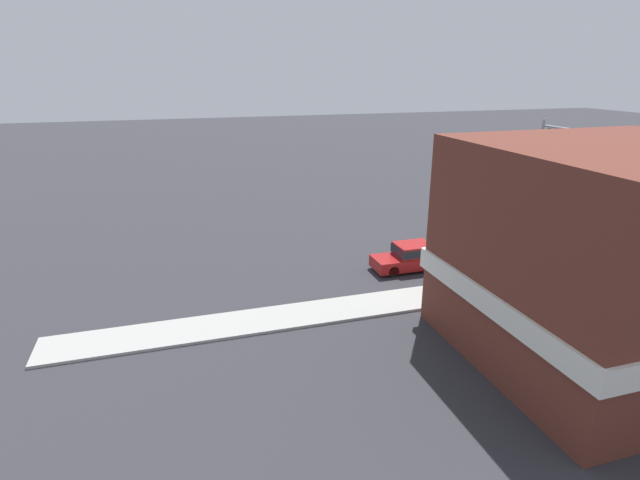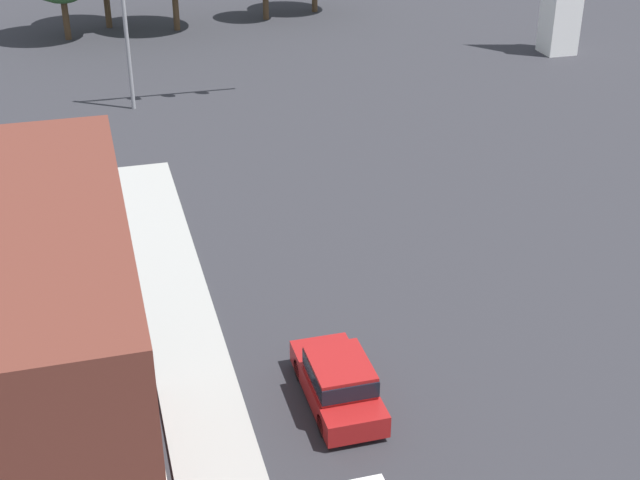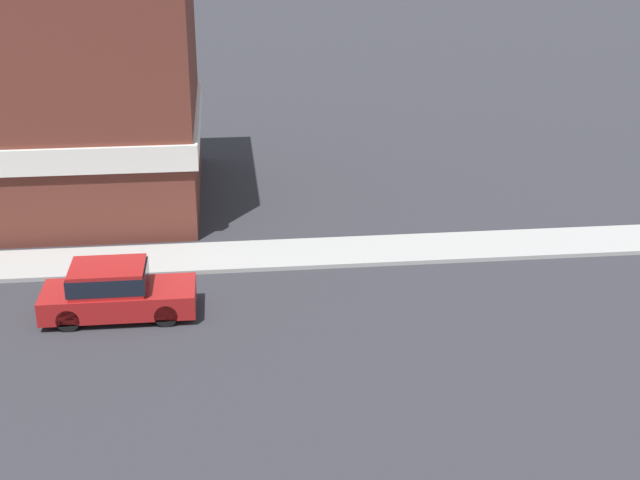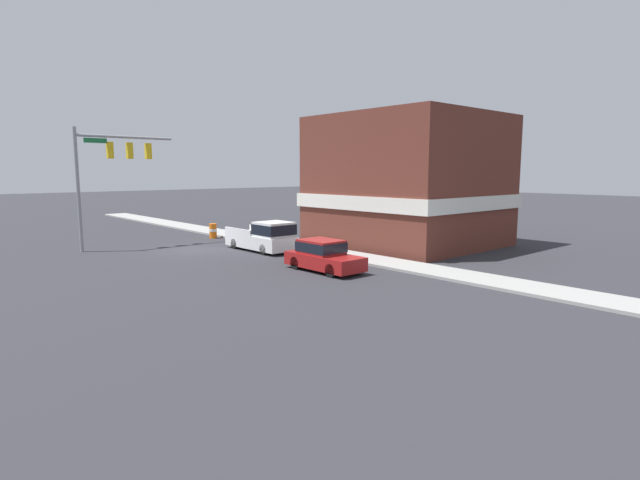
% 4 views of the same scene
% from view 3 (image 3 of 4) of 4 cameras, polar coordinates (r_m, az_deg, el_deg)
% --- Properties ---
extents(car_lead, '(1.80, 4.36, 1.58)m').
position_cam_3_polar(car_lead, '(26.18, -13.01, -3.14)').
color(car_lead, black).
rests_on(car_lead, ground).
extents(corner_brick_building, '(10.51, 11.21, 8.71)m').
position_cam_3_polar(corner_brick_building, '(35.70, -16.91, 8.94)').
color(corner_brick_building, brown).
rests_on(corner_brick_building, ground).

